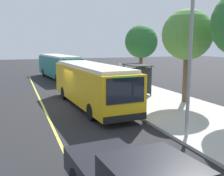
% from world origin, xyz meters
% --- Properties ---
extents(ground_plane, '(120.00, 120.00, 0.00)m').
position_xyz_m(ground_plane, '(0.00, 0.00, 0.00)').
color(ground_plane, '#232326').
extents(sidewalk_curb, '(44.00, 6.40, 0.15)m').
position_xyz_m(sidewalk_curb, '(0.00, 6.00, 0.07)').
color(sidewalk_curb, '#B7B2A8').
rests_on(sidewalk_curb, ground_plane).
extents(lane_stripe_center, '(36.00, 0.14, 0.01)m').
position_xyz_m(lane_stripe_center, '(0.00, -2.20, 0.00)').
color(lane_stripe_center, '#E0D64C').
rests_on(lane_stripe_center, ground_plane).
extents(transit_bus_main, '(10.81, 3.27, 2.95)m').
position_xyz_m(transit_bus_main, '(1.15, 1.01, 1.62)').
color(transit_bus_main, gold).
rests_on(transit_bus_main, ground_plane).
extents(transit_bus_second, '(11.56, 3.84, 2.95)m').
position_xyz_m(transit_bus_second, '(-14.57, 1.25, 1.62)').
color(transit_bus_second, '#146B66').
rests_on(transit_bus_second, ground_plane).
extents(bus_shelter, '(2.90, 1.60, 2.48)m').
position_xyz_m(bus_shelter, '(-1.60, 5.92, 1.92)').
color(bus_shelter, '#333338').
rests_on(bus_shelter, sidewalk_curb).
extents(waiting_bench, '(1.60, 0.48, 0.95)m').
position_xyz_m(waiting_bench, '(-1.54, 5.94, 0.63)').
color(waiting_bench, brown).
rests_on(waiting_bench, sidewalk_curb).
extents(route_sign_post, '(0.44, 0.08, 2.80)m').
position_xyz_m(route_sign_post, '(0.69, 3.39, 1.96)').
color(route_sign_post, '#333338').
rests_on(route_sign_post, sidewalk_curb).
extents(pedestrian_commuter, '(0.24, 0.40, 1.69)m').
position_xyz_m(pedestrian_commuter, '(-1.79, 4.89, 1.12)').
color(pedestrian_commuter, '#282D47').
rests_on(pedestrian_commuter, sidewalk_curb).
extents(street_tree_near_shelter, '(3.25, 3.25, 6.04)m').
position_xyz_m(street_tree_near_shelter, '(-5.30, 8.02, 4.53)').
color(street_tree_near_shelter, brown).
rests_on(street_tree_near_shelter, sidewalk_curb).
extents(street_tree_downstreet, '(3.57, 3.57, 6.63)m').
position_xyz_m(street_tree_downstreet, '(2.68, 7.66, 4.96)').
color(street_tree_downstreet, brown).
rests_on(street_tree_downstreet, sidewalk_curb).
extents(utility_pole, '(0.16, 0.16, 6.40)m').
position_xyz_m(utility_pole, '(8.92, 3.34, 3.35)').
color(utility_pole, gray).
rests_on(utility_pole, sidewalk_curb).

